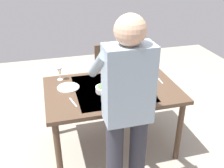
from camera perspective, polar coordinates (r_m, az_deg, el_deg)
name	(u,v)px	position (r m, az deg, el deg)	size (l,w,h in m)	color
ground_plane	(112,145)	(3.13, 0.00, -13.27)	(6.00, 6.00, 0.00)	#9E9384
dining_table	(112,95)	(2.74, 0.00, -2.44)	(1.38, 0.91, 0.76)	#4C3828
chair_near	(111,73)	(3.58, -0.25, 2.36)	(0.40, 0.40, 0.91)	#352114
person_server	(127,109)	(1.99, 3.30, -5.48)	(0.42, 0.61, 1.69)	#2D2D38
wine_bottle	(116,92)	(2.41, 0.89, -1.69)	(0.07, 0.07, 0.30)	black
wine_glass_left	(59,71)	(2.90, -11.50, 2.79)	(0.07, 0.07, 0.15)	white
water_cup_near_left	(105,97)	(2.45, -1.63, -2.93)	(0.07, 0.07, 0.09)	silver
water_cup_near_right	(142,80)	(2.78, 6.73, 0.85)	(0.07, 0.07, 0.10)	silver
serving_bowl_pasta	(141,94)	(2.54, 6.31, -2.31)	(0.30, 0.30, 0.07)	silver
side_bowl_salad	(104,89)	(2.63, -1.70, -1.04)	(0.18, 0.18, 0.07)	silver
side_bowl_bread	(139,74)	(2.95, 5.90, 2.12)	(0.16, 0.16, 0.07)	silver
dinner_plate_near	(120,82)	(2.82, 1.76, 0.44)	(0.23, 0.23, 0.01)	silver
dinner_plate_far	(68,87)	(2.75, -9.61, -0.75)	(0.23, 0.23, 0.01)	silver
table_knife	(159,80)	(2.93, 10.37, 0.96)	(0.01, 0.20, 0.01)	silver
table_fork	(73,102)	(2.48, -8.57, -4.00)	(0.01, 0.18, 0.01)	silver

